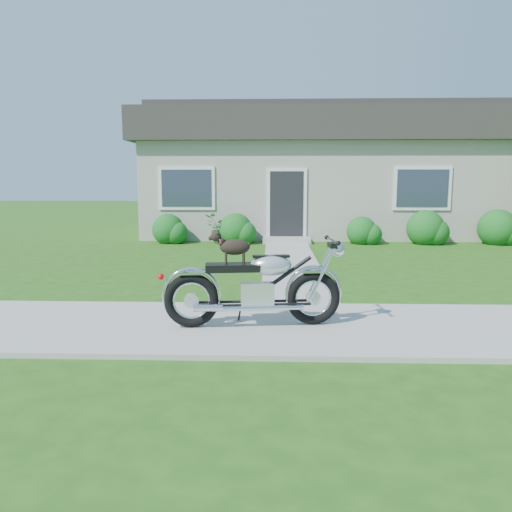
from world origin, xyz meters
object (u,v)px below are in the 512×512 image
(house, at_px, (327,171))
(potted_plant_left, at_px, (219,229))
(motorcycle_with_dog, at_px, (256,285))
(potted_plant_right, at_px, (355,232))

(house, xyz_separation_m, potted_plant_left, (-3.48, -3.44, -1.73))
(house, bearing_deg, motorcycle_with_dog, -99.89)
(potted_plant_left, height_order, motorcycle_with_dog, motorcycle_with_dog)
(potted_plant_left, relative_size, potted_plant_right, 1.22)
(house, xyz_separation_m, potted_plant_right, (0.51, -3.44, -1.81))
(potted_plant_right, bearing_deg, house, 98.40)
(potted_plant_right, xyz_separation_m, motorcycle_with_dog, (-2.61, -8.62, 0.21))
(potted_plant_right, distance_m, motorcycle_with_dog, 9.01)
(potted_plant_left, xyz_separation_m, potted_plant_right, (3.99, 0.00, -0.08))
(potted_plant_right, relative_size, motorcycle_with_dog, 0.31)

